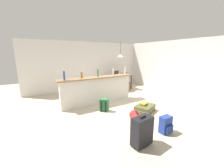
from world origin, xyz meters
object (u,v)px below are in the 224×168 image
Objects in this scene: bottle_white at (125,70)px; dining_table at (120,77)px; bottle_blue at (64,76)px; duffel_bag_red at (137,118)px; bottle_clear at (113,72)px; backpack_blue at (166,125)px; suitcase_flat_olive at (145,108)px; bottle_green at (98,73)px; pendant_lamp at (120,56)px; book_stack at (144,104)px; backpack_green at (104,105)px; dining_chair_far_side at (115,78)px; suitcase_upright_black at (142,131)px; dining_chair_near_partition at (125,81)px; bottle_amber at (82,75)px.

bottle_white is 1.69m from dining_table.
bottle_blue reaches higher than duffel_bag_red.
backpack_blue is (-0.19, -2.66, -0.98)m from bottle_clear.
bottle_clear reaches higher than suitcase_flat_olive.
bottle_white reaches higher than bottle_green.
suitcase_flat_olive is at bearing -78.13° from bottle_clear.
bottle_green is 0.33× the size of pendant_lamp.
bottle_clear is 1.73m from book_stack.
dining_table is 1.33× the size of pendant_lamp.
suitcase_flat_olive is 1.35m from backpack_green.
pendant_lamp is at bearing -94.51° from dining_chair_far_side.
backpack_green is 1.63× the size of book_stack.
backpack_green is at bearing 147.61° from book_stack.
dining_chair_far_side is 1.12× the size of pendant_lamp.
backpack_green is at bearing 107.74° from backpack_blue.
suitcase_upright_black reaches higher than duffel_bag_red.
bottle_blue is 0.45× the size of suitcase_upright_black.
backpack_blue is (-1.54, -3.66, -0.31)m from dining_chair_near_partition.
suitcase_upright_black is at bearing -137.12° from suitcase_flat_olive.
bottle_green reaches higher than dining_chair_far_side.
bottle_white is at bearing 0.15° from bottle_amber.
dining_table is at bearing -91.67° from dining_chair_far_side.
bottle_blue is 1.88m from bottle_clear.
suitcase_flat_olive is (0.31, -1.48, -1.07)m from bottle_clear.
pendant_lamp reaches higher than backpack_blue.
bottle_blue is at bearing 107.79° from suitcase_upright_black.
backpack_blue is (-1.57, -4.14, -1.58)m from pendant_lamp.
book_stack is (-1.13, -3.52, -0.26)m from dining_chair_far_side.
bottle_blue reaches higher than bottle_green.
dining_chair_far_side reaches higher than suitcase_flat_olive.
dining_table is at bearing 24.96° from bottle_blue.
bottle_green is 0.41× the size of suitcase_upright_black.
bottle_white is at bearing -127.87° from dining_chair_near_partition.
suitcase_flat_olive is 1.83m from suitcase_upright_black.
suitcase_upright_black is (-2.40, -4.19, -1.46)m from pendant_lamp.
bottle_white is 1.94m from backpack_green.
book_stack is at bearing -32.63° from bottle_blue.
duffel_bag_red is 0.95m from suitcase_upright_black.
bottle_amber reaches higher than dining_table.
bottle_amber is 0.79× the size of bottle_green.
dining_table is 3.96m from duffel_bag_red.
dining_chair_far_side reaches higher than dining_table.
bottle_green is (1.25, 0.12, -0.01)m from bottle_blue.
bottle_blue is at bearing -162.18° from dining_chair_near_partition.
dining_chair_near_partition is at bearing 19.32° from bottle_amber.
bottle_clear is at bearing 69.36° from suitcase_upright_black.
backpack_blue is at bearing 3.46° from suitcase_upright_black.
book_stack is at bearing -78.09° from bottle_clear.
bottle_amber is at bearing -152.32° from pendant_lamp.
bottle_blue reaches higher than suitcase_upright_black.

